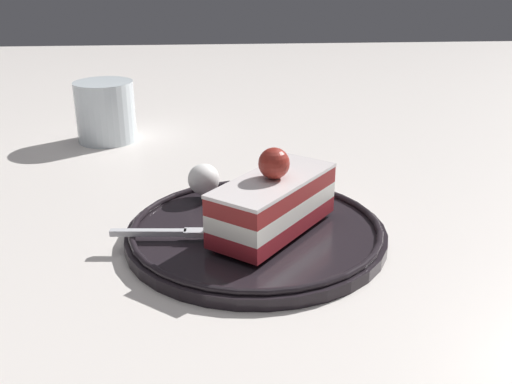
# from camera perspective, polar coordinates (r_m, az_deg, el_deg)

# --- Properties ---
(ground_plane) EXTENTS (2.40, 2.40, 0.00)m
(ground_plane) POSITION_cam_1_polar(r_m,az_deg,el_deg) (0.54, 1.32, -3.52)
(ground_plane) COLOR silver
(dessert_plate) EXTENTS (0.23, 0.23, 0.02)m
(dessert_plate) POSITION_cam_1_polar(r_m,az_deg,el_deg) (0.52, 0.00, -3.88)
(dessert_plate) COLOR black
(dessert_plate) RESTS_ON ground_plane
(cake_slice) EXTENTS (0.12, 0.13, 0.07)m
(cake_slice) POSITION_cam_1_polar(r_m,az_deg,el_deg) (0.49, 1.32, -0.92)
(cake_slice) COLOR maroon
(cake_slice) RESTS_ON dessert_plate
(whipped_cream_dollop) EXTENTS (0.03, 0.03, 0.03)m
(whipped_cream_dollop) POSITION_cam_1_polar(r_m,az_deg,el_deg) (0.57, -5.15, 1.25)
(whipped_cream_dollop) COLOR white
(whipped_cream_dollop) RESTS_ON dessert_plate
(fork) EXTENTS (0.11, 0.02, 0.00)m
(fork) POSITION_cam_1_polar(r_m,az_deg,el_deg) (0.49, -7.82, -3.97)
(fork) COLOR silver
(fork) RESTS_ON dessert_plate
(drink_glass_near) EXTENTS (0.08, 0.08, 0.08)m
(drink_glass_near) POSITION_cam_1_polar(r_m,az_deg,el_deg) (0.81, -14.49, 7.33)
(drink_glass_near) COLOR silver
(drink_glass_near) RESTS_ON ground_plane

